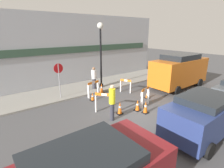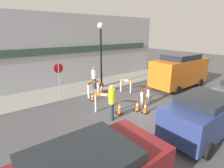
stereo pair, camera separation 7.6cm
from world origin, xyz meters
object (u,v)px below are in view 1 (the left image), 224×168
object	(u,v)px
streetlamp_post	(101,47)
person_pedestrian	(94,77)
parked_car_1	(204,114)
work_van	(179,70)
person_worker	(112,101)
stop_sign	(59,75)

from	to	relation	value
streetlamp_post	person_pedestrian	world-z (taller)	streetlamp_post
parked_car_1	work_van	distance (m)	6.85
streetlamp_post	person_worker	size ratio (longest dim) A/B	2.59
parked_car_1	work_van	world-z (taller)	work_van
work_van	person_worker	bearing A→B (deg)	-171.70
person_worker	stop_sign	bearing A→B (deg)	56.77
streetlamp_post	work_van	world-z (taller)	streetlamp_post
streetlamp_post	person_worker	world-z (taller)	streetlamp_post
parked_car_1	work_van	xyz separation A→B (m)	(5.24, 4.39, 0.39)
person_worker	person_pedestrian	distance (m)	4.80
streetlamp_post	work_van	bearing A→B (deg)	-34.69
parked_car_1	work_van	bearing A→B (deg)	39.93
stop_sign	person_worker	world-z (taller)	stop_sign
stop_sign	work_van	world-z (taller)	work_van
person_worker	work_van	world-z (taller)	work_van
stop_sign	parked_car_1	size ratio (longest dim) A/B	0.58
person_worker	parked_car_1	world-z (taller)	person_worker
streetlamp_post	person_pedestrian	distance (m)	2.26
streetlamp_post	work_van	xyz separation A→B (m)	(4.91, -3.40, -1.75)
person_worker	work_van	size ratio (longest dim) A/B	0.36
person_pedestrian	parked_car_1	world-z (taller)	parked_car_1
parked_car_1	person_worker	bearing A→B (deg)	122.51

